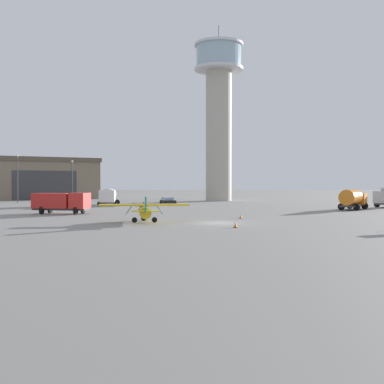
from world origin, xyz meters
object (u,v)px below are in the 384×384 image
Objects in this scene: light_post_west at (72,177)px; traffic_cone_near_left at (241,216)px; truck_box_red at (61,202)px; car_black at (168,201)px; airplane_yellow at (144,210)px; traffic_cone_near_right at (235,225)px; truck_fuel_tanker_orange at (353,199)px; truck_fuel_tanker_white at (109,196)px; control_tower at (219,105)px; light_post_north at (18,174)px.

light_post_west reaches higher than traffic_cone_near_left.
truck_box_red is at bearing 163.68° from traffic_cone_near_left.
car_black is (11.61, 24.78, -0.85)m from truck_box_red.
light_post_west is at bearing 13.49° from airplane_yellow.
truck_box_red is 28.33m from traffic_cone_near_right.
traffic_cone_near_left is at bearing 84.26° from traffic_cone_near_right.
truck_box_red is 23.91m from traffic_cone_near_left.
car_black is (-28.94, 13.73, -0.93)m from truck_fuel_tanker_orange.
truck_box_red is at bearing 140.28° from traffic_cone_near_right.
truck_box_red is (-1.63, -21.60, -0.11)m from truck_fuel_tanker_white.
traffic_cone_near_right is (20.13, -39.68, -1.44)m from truck_fuel_tanker_white.
light_post_west is (-30.56, -6.69, -15.78)m from control_tower.
airplane_yellow is 1.25× the size of truck_box_red.
airplane_yellow and truck_box_red have the same top height.
traffic_cone_near_left is at bearing -87.85° from control_tower.
light_post_west reaches higher than truck_fuel_tanker_white.
control_tower is 5.37× the size of truck_fuel_tanker_white.
airplane_yellow is at bearing -21.88° from car_black.
light_post_north is at bearing 101.46° from truck_fuel_tanker_orange.
light_post_north reaches higher than light_post_west.
traffic_cone_near_left is at bearing 31.83° from truck_fuel_tanker_white.
truck_fuel_tanker_white reaches higher than traffic_cone_near_left.
truck_fuel_tanker_white reaches higher than car_black.
truck_box_red reaches higher than car_black.
control_tower is 69.94× the size of traffic_cone_near_right.
truck_fuel_tanker_white is 0.83× the size of light_post_west.
truck_fuel_tanker_orange is 25.06m from traffic_cone_near_left.
truck_box_red is 0.86× the size of light_post_west.
traffic_cone_near_right is (21.76, -18.08, -1.32)m from truck_box_red.
light_post_west reaches higher than traffic_cone_near_right.
truck_fuel_tanker_orange is 0.82× the size of light_post_west.
truck_fuel_tanker_white is 0.74× the size of light_post_north.
light_post_west is 15.77× the size of traffic_cone_near_right.
truck_fuel_tanker_orange is 11.89× the size of traffic_cone_near_left.
traffic_cone_near_right is at bearing -31.58° from truck_box_red.
light_post_west reaches higher than truck_fuel_tanker_orange.
airplane_yellow is 55.59m from light_post_west.
airplane_yellow is 18.15m from truck_box_red.
light_post_west is at bearing 126.10° from traffic_cone_near_left.
traffic_cone_near_right is at bearing -60.73° from light_post_west.
airplane_yellow is 0.97× the size of light_post_north.
traffic_cone_near_left is (22.91, -6.71, -1.30)m from truck_box_red.
truck_fuel_tanker_white is 13.03× the size of traffic_cone_near_right.
traffic_cone_near_left is at bearing -43.09° from light_post_north.
truck_box_red is 27.38m from car_black.
light_post_west is (-11.21, 16.24, 3.44)m from truck_fuel_tanker_white.
light_post_north is at bearing 128.46° from truck_box_red.
control_tower is 55.27m from traffic_cone_near_left.
truck_box_red is (-12.72, 12.93, 0.31)m from airplane_yellow.
light_post_west is (-21.19, 13.06, 4.41)m from car_black.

